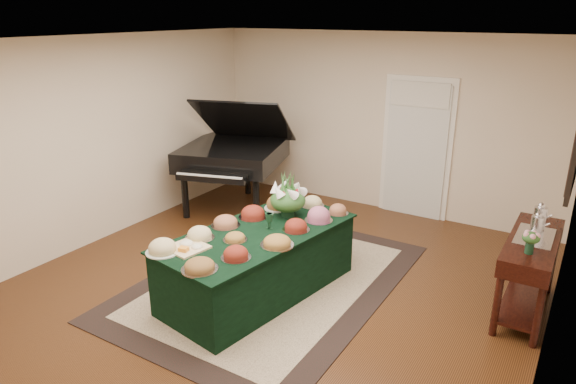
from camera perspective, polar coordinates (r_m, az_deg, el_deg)
The scene contains 13 objects.
ground at distance 5.96m, azimuth -1.53°, elevation -10.39°, with size 6.00×6.00×0.00m, color black.
area_rug at distance 6.06m, azimuth -1.84°, elevation -9.78°, with size 2.56×3.59×0.01m.
kitchen_doorway at distance 7.88m, azimuth 14.06°, elevation 4.56°, with size 1.05×0.07×2.10m.
buffet_table at distance 5.67m, azimuth -3.28°, elevation -7.81°, with size 1.41×2.37×0.74m.
food_platters at distance 5.55m, azimuth -3.29°, elevation -3.70°, with size 1.30×2.28×0.13m.
cutting_board at distance 5.22m, azimuth -11.01°, elevation -5.80°, with size 0.41×0.41×0.10m.
green_goblets at distance 5.55m, azimuth -2.09°, elevation -3.22°, with size 0.09×0.08×0.18m.
floral_centerpiece at distance 5.83m, azimuth -0.02°, elevation -0.40°, with size 0.42×0.42×0.42m.
grand_piano at distance 8.00m, azimuth -6.10°, elevation 4.26°, with size 1.82×2.03×1.76m.
wicker_basket at distance 7.29m, azimuth -1.44°, elevation -3.34°, with size 0.46×0.46×0.29m, color #A98144.
mahogany_sideboard at distance 5.73m, azimuth 25.41°, elevation -6.37°, with size 0.45×1.38×0.84m.
tea_service at distance 5.73m, azimuth 26.00°, elevation -3.12°, with size 0.34×0.58×0.30m.
pink_bouquet at distance 5.24m, azimuth 25.39°, elevation -4.69°, with size 0.18×0.18×0.23m.
Camera 1 is at (2.84, -4.33, 2.96)m, focal length 32.00 mm.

